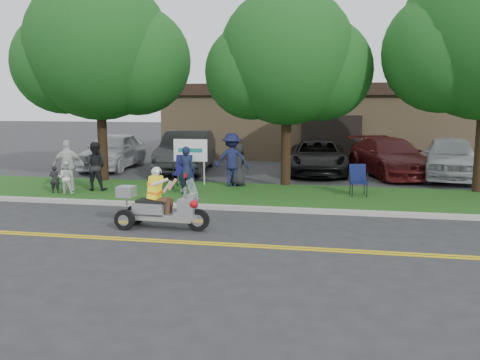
% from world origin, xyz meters
% --- Properties ---
extents(ground, '(120.00, 120.00, 0.00)m').
position_xyz_m(ground, '(0.00, 0.00, 0.00)').
color(ground, '#28282B').
rests_on(ground, ground).
extents(centerline_near, '(60.00, 0.10, 0.01)m').
position_xyz_m(centerline_near, '(0.00, -0.58, 0.01)').
color(centerline_near, gold).
rests_on(centerline_near, ground).
extents(centerline_far, '(60.00, 0.10, 0.01)m').
position_xyz_m(centerline_far, '(0.00, -0.42, 0.01)').
color(centerline_far, gold).
rests_on(centerline_far, ground).
extents(curb, '(60.00, 0.25, 0.12)m').
position_xyz_m(curb, '(0.00, 3.05, 0.06)').
color(curb, '#A8A89E').
rests_on(curb, ground).
extents(grass_verge, '(60.00, 4.00, 0.10)m').
position_xyz_m(grass_verge, '(0.00, 5.20, 0.06)').
color(grass_verge, '#214713').
rests_on(grass_verge, ground).
extents(commercial_building, '(18.00, 8.20, 4.00)m').
position_xyz_m(commercial_building, '(2.00, 18.98, 2.01)').
color(commercial_building, '#9E7F5B').
rests_on(commercial_building, ground).
extents(tree_left, '(6.62, 5.40, 7.78)m').
position_xyz_m(tree_left, '(-6.44, 7.03, 4.85)').
color(tree_left, '#332114').
rests_on(tree_left, ground).
extents(tree_mid, '(5.88, 4.80, 7.05)m').
position_xyz_m(tree_mid, '(0.55, 7.23, 4.43)').
color(tree_mid, '#332114').
rests_on(tree_mid, ground).
extents(business_sign, '(1.25, 0.06, 1.75)m').
position_xyz_m(business_sign, '(-2.90, 6.60, 1.26)').
color(business_sign, silver).
rests_on(business_sign, ground).
extents(trike_scooter, '(2.35, 0.80, 1.54)m').
position_xyz_m(trike_scooter, '(-1.96, 0.59, 0.54)').
color(trike_scooter, black).
rests_on(trike_scooter, ground).
extents(lawn_chair_a, '(0.59, 0.62, 1.12)m').
position_xyz_m(lawn_chair_a, '(-2.99, 5.97, 0.74)').
color(lawn_chair_a, black).
rests_on(lawn_chair_a, grass_verge).
extents(lawn_chair_b, '(0.60, 0.62, 1.00)m').
position_xyz_m(lawn_chair_b, '(3.00, 5.51, 0.67)').
color(lawn_chair_b, black).
rests_on(lawn_chair_b, grass_verge).
extents(spectator_adult_left, '(0.59, 0.40, 1.57)m').
position_xyz_m(spectator_adult_left, '(-2.48, 4.64, 0.89)').
color(spectator_adult_left, '#141D39').
rests_on(spectator_adult_left, grass_verge).
extents(spectator_adult_mid, '(0.87, 0.72, 1.65)m').
position_xyz_m(spectator_adult_mid, '(-5.73, 4.78, 0.93)').
color(spectator_adult_mid, black).
rests_on(spectator_adult_mid, grass_verge).
extents(spectator_adult_right, '(1.10, 0.78, 1.73)m').
position_xyz_m(spectator_adult_right, '(-6.57, 4.52, 0.97)').
color(spectator_adult_right, silver).
rests_on(spectator_adult_right, grass_verge).
extents(spectator_chair_a, '(1.33, 0.93, 1.89)m').
position_xyz_m(spectator_chair_a, '(-1.36, 6.52, 1.05)').
color(spectator_chair_a, '#171A41').
rests_on(spectator_chair_a, grass_verge).
extents(spectator_chair_b, '(0.88, 0.73, 1.54)m').
position_xyz_m(spectator_chair_b, '(-1.15, 6.60, 0.88)').
color(spectator_chair_b, black).
rests_on(spectator_chair_b, grass_verge).
extents(child_left, '(0.38, 0.30, 0.91)m').
position_xyz_m(child_left, '(-6.81, 4.04, 0.56)').
color(child_left, black).
rests_on(child_left, grass_verge).
extents(child_right, '(0.60, 0.51, 1.08)m').
position_xyz_m(child_right, '(-6.36, 3.97, 0.64)').
color(child_right, silver).
rests_on(child_right, grass_verge).
extents(parked_car_far_left, '(2.31, 5.03, 1.67)m').
position_xyz_m(parked_car_far_left, '(-7.85, 10.80, 0.84)').
color(parked_car_far_left, silver).
rests_on(parked_car_far_left, ground).
extents(parked_car_left, '(2.48, 5.62, 1.79)m').
position_xyz_m(parked_car_left, '(-4.25, 10.58, 0.90)').
color(parked_car_left, '#2F2F31').
rests_on(parked_car_left, ground).
extents(parked_car_mid, '(2.71, 5.34, 1.45)m').
position_xyz_m(parked_car_mid, '(1.50, 10.92, 0.72)').
color(parked_car_mid, black).
rests_on(parked_car_mid, ground).
extents(parked_car_right, '(3.75, 5.84, 1.57)m').
position_xyz_m(parked_car_right, '(4.50, 10.91, 0.79)').
color(parked_car_right, '#511214').
rests_on(parked_car_right, ground).
extents(parked_car_far_right, '(2.78, 5.33, 1.73)m').
position_xyz_m(parked_car_far_right, '(6.80, 10.47, 0.87)').
color(parked_car_far_right, '#B2B5B9').
rests_on(parked_car_far_right, ground).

